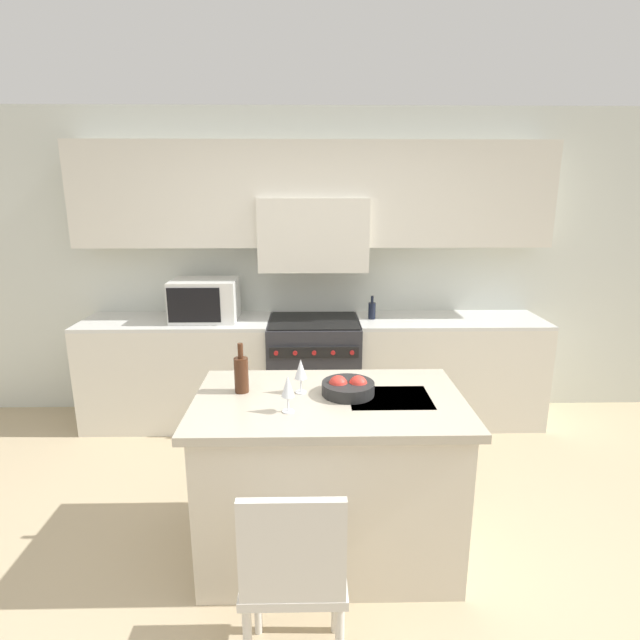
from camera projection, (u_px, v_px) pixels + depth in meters
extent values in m
plane|color=tan|center=(317.00, 585.00, 2.61)|extent=(10.00, 10.00, 0.00)
cube|color=silver|center=(313.00, 266.00, 4.51)|extent=(10.00, 0.06, 2.70)
cube|color=silver|center=(313.00, 195.00, 4.16)|extent=(3.96, 0.34, 0.85)
cube|color=silver|center=(313.00, 234.00, 4.22)|extent=(0.91, 0.40, 0.60)
cube|color=silver|center=(179.00, 373.00, 4.39)|extent=(1.59, 0.62, 0.91)
cube|color=silver|center=(176.00, 321.00, 4.27)|extent=(1.59, 0.62, 0.03)
cube|color=silver|center=(447.00, 371.00, 4.43)|extent=(1.59, 0.62, 0.91)
cube|color=silver|center=(450.00, 320.00, 4.31)|extent=(1.59, 0.62, 0.03)
cube|color=#2D2D33|center=(314.00, 372.00, 4.39)|extent=(0.78, 0.66, 0.92)
cube|color=black|center=(314.00, 321.00, 4.27)|extent=(0.75, 0.61, 0.01)
cube|color=black|center=(314.00, 352.00, 3.98)|extent=(0.71, 0.02, 0.09)
cylinder|color=#B21E1E|center=(276.00, 353.00, 3.97)|extent=(0.04, 0.02, 0.04)
cylinder|color=#B21E1E|center=(295.00, 353.00, 3.97)|extent=(0.04, 0.02, 0.04)
cylinder|color=#B21E1E|center=(314.00, 353.00, 3.97)|extent=(0.04, 0.02, 0.04)
cylinder|color=#B21E1E|center=(333.00, 353.00, 3.97)|extent=(0.04, 0.02, 0.04)
cylinder|color=#B21E1E|center=(352.00, 352.00, 3.98)|extent=(0.04, 0.02, 0.04)
cube|color=silver|center=(205.00, 300.00, 4.23)|extent=(0.55, 0.41, 0.35)
cube|color=black|center=(194.00, 305.00, 4.02)|extent=(0.43, 0.01, 0.29)
cube|color=beige|center=(329.00, 480.00, 2.77)|extent=(1.35, 0.80, 0.89)
cube|color=#B2A893|center=(329.00, 402.00, 2.65)|extent=(1.44, 0.86, 0.04)
cube|color=#2D2D30|center=(390.00, 399.00, 2.66)|extent=(0.43, 0.32, 0.01)
cylinder|color=#B2B2B7|center=(385.00, 385.00, 2.84)|extent=(0.02, 0.02, 0.00)
cube|color=beige|center=(294.00, 569.00, 2.05)|extent=(0.42, 0.40, 0.04)
cube|color=beige|center=(292.00, 551.00, 1.82)|extent=(0.40, 0.04, 0.43)
cylinder|color=beige|center=(257.00, 590.00, 2.28)|extent=(0.04, 0.04, 0.47)
cylinder|color=beige|center=(335.00, 588.00, 2.29)|extent=(0.04, 0.04, 0.47)
cylinder|color=#422314|center=(241.00, 375.00, 2.71)|extent=(0.08, 0.08, 0.19)
cylinder|color=#422314|center=(240.00, 351.00, 2.67)|extent=(0.03, 0.03, 0.08)
cylinder|color=white|center=(288.00, 411.00, 2.48)|extent=(0.06, 0.06, 0.01)
cylinder|color=white|center=(288.00, 404.00, 2.47)|extent=(0.01, 0.01, 0.08)
cone|color=white|center=(288.00, 386.00, 2.45)|extent=(0.07, 0.07, 0.11)
cylinder|color=white|center=(301.00, 392.00, 2.72)|extent=(0.06, 0.06, 0.01)
cylinder|color=white|center=(301.00, 385.00, 2.71)|extent=(0.01, 0.01, 0.08)
cone|color=white|center=(301.00, 369.00, 2.69)|extent=(0.07, 0.07, 0.11)
cylinder|color=black|center=(348.00, 388.00, 2.69)|extent=(0.28, 0.28, 0.07)
sphere|color=red|center=(338.00, 385.00, 2.69)|extent=(0.10, 0.10, 0.10)
sphere|color=red|center=(358.00, 385.00, 2.69)|extent=(0.10, 0.10, 0.10)
cylinder|color=black|center=(372.00, 311.00, 4.28)|extent=(0.06, 0.06, 0.14)
cylinder|color=black|center=(372.00, 299.00, 4.26)|extent=(0.02, 0.02, 0.06)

